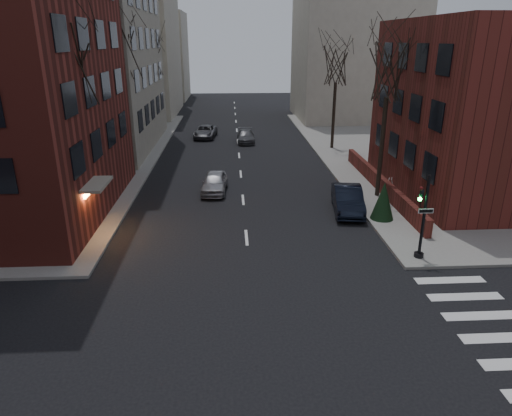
{
  "coord_description": "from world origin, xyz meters",
  "views": [
    {
      "loc": [
        -0.73,
        -9.85,
        9.77
      ],
      "look_at": [
        0.45,
        11.04,
        2.0
      ],
      "focal_mm": 32.0,
      "sensor_mm": 36.0,
      "label": 1
    }
  ],
  "objects_px": {
    "tree_left_b": "(119,51)",
    "car_lane_silver": "(215,182)",
    "streetlamp_far": "(162,93)",
    "tree_right_a": "(389,70)",
    "tree_right_b": "(337,65)",
    "sandwich_board": "(390,185)",
    "parked_sedan": "(348,199)",
    "traffic_signal": "(422,222)",
    "car_lane_gray": "(246,136)",
    "tree_left_a": "(65,67)",
    "tree_left_c": "(150,57)",
    "streetlamp_near": "(122,125)",
    "car_lane_far": "(205,132)",
    "evergreen_shrub": "(383,201)"
  },
  "relations": [
    {
      "from": "sandwich_board",
      "to": "parked_sedan",
      "type": "bearing_deg",
      "value": -116.66
    },
    {
      "from": "evergreen_shrub",
      "to": "car_lane_silver",
      "type": "bearing_deg",
      "value": 148.87
    },
    {
      "from": "streetlamp_far",
      "to": "parked_sedan",
      "type": "distance_m",
      "value": 30.33
    },
    {
      "from": "tree_left_b",
      "to": "car_lane_silver",
      "type": "bearing_deg",
      "value": -42.14
    },
    {
      "from": "traffic_signal",
      "to": "tree_right_b",
      "type": "xyz_separation_m",
      "value": [
        0.86,
        23.01,
        5.68
      ]
    },
    {
      "from": "tree_left_b",
      "to": "streetlamp_near",
      "type": "relative_size",
      "value": 1.72
    },
    {
      "from": "parked_sedan",
      "to": "car_lane_far",
      "type": "xyz_separation_m",
      "value": [
        -9.56,
        22.47,
        -0.14
      ]
    },
    {
      "from": "tree_left_c",
      "to": "car_lane_far",
      "type": "distance_m",
      "value": 9.4
    },
    {
      "from": "streetlamp_far",
      "to": "sandwich_board",
      "type": "relative_size",
      "value": 6.51
    },
    {
      "from": "car_lane_silver",
      "to": "evergreen_shrub",
      "type": "height_order",
      "value": "evergreen_shrub"
    },
    {
      "from": "tree_right_b",
      "to": "car_lane_silver",
      "type": "relative_size",
      "value": 2.3
    },
    {
      "from": "tree_right_b",
      "to": "car_lane_gray",
      "type": "relative_size",
      "value": 2.19
    },
    {
      "from": "tree_left_b",
      "to": "tree_right_b",
      "type": "height_order",
      "value": "tree_left_b"
    },
    {
      "from": "tree_left_c",
      "to": "tree_right_a",
      "type": "bearing_deg",
      "value": -51.34
    },
    {
      "from": "traffic_signal",
      "to": "tree_left_a",
      "type": "relative_size",
      "value": 0.39
    },
    {
      "from": "car_lane_far",
      "to": "tree_right_a",
      "type": "bearing_deg",
      "value": -52.62
    },
    {
      "from": "tree_right_b",
      "to": "car_lane_far",
      "type": "height_order",
      "value": "tree_right_b"
    },
    {
      "from": "car_lane_gray",
      "to": "evergreen_shrub",
      "type": "distance_m",
      "value": 22.75
    },
    {
      "from": "tree_left_c",
      "to": "parked_sedan",
      "type": "bearing_deg",
      "value": -58.49
    },
    {
      "from": "traffic_signal",
      "to": "streetlamp_far",
      "type": "bearing_deg",
      "value": 116.06
    },
    {
      "from": "car_lane_silver",
      "to": "car_lane_far",
      "type": "distance_m",
      "value": 18.34
    },
    {
      "from": "streetlamp_near",
      "to": "tree_right_b",
      "type": "bearing_deg",
      "value": 30.47
    },
    {
      "from": "traffic_signal",
      "to": "tree_left_b",
      "type": "relative_size",
      "value": 0.37
    },
    {
      "from": "tree_right_a",
      "to": "parked_sedan",
      "type": "distance_m",
      "value": 8.1
    },
    {
      "from": "tree_left_b",
      "to": "streetlamp_near",
      "type": "distance_m",
      "value": 6.18
    },
    {
      "from": "tree_left_c",
      "to": "sandwich_board",
      "type": "relative_size",
      "value": 10.08
    },
    {
      "from": "tree_right_a",
      "to": "streetlamp_far",
      "type": "relative_size",
      "value": 1.55
    },
    {
      "from": "car_lane_gray",
      "to": "traffic_signal",
      "type": "bearing_deg",
      "value": -74.52
    },
    {
      "from": "parked_sedan",
      "to": "evergreen_shrub",
      "type": "height_order",
      "value": "evergreen_shrub"
    },
    {
      "from": "traffic_signal",
      "to": "streetlamp_far",
      "type": "xyz_separation_m",
      "value": [
        -16.14,
        33.01,
        2.33
      ]
    },
    {
      "from": "sandwich_board",
      "to": "tree_left_c",
      "type": "bearing_deg",
      "value": 154.18
    },
    {
      "from": "traffic_signal",
      "to": "car_lane_gray",
      "type": "distance_m",
      "value": 27.51
    },
    {
      "from": "tree_right_a",
      "to": "sandwich_board",
      "type": "bearing_deg",
      "value": 29.44
    },
    {
      "from": "tree_left_b",
      "to": "tree_right_b",
      "type": "relative_size",
      "value": 1.18
    },
    {
      "from": "parked_sedan",
      "to": "car_lane_gray",
      "type": "xyz_separation_m",
      "value": [
        -5.4,
        20.0,
        -0.16
      ]
    },
    {
      "from": "tree_right_b",
      "to": "tree_left_c",
      "type": "bearing_deg",
      "value": 155.56
    },
    {
      "from": "tree_left_b",
      "to": "tree_right_b",
      "type": "bearing_deg",
      "value": 18.82
    },
    {
      "from": "tree_left_a",
      "to": "streetlamp_far",
      "type": "height_order",
      "value": "tree_left_a"
    },
    {
      "from": "tree_right_a",
      "to": "evergreen_shrub",
      "type": "bearing_deg",
      "value": -103.78
    },
    {
      "from": "traffic_signal",
      "to": "tree_left_c",
      "type": "xyz_separation_m",
      "value": [
        -16.74,
        31.01,
        6.12
      ]
    },
    {
      "from": "tree_right_b",
      "to": "streetlamp_near",
      "type": "xyz_separation_m",
      "value": [
        -17.0,
        -10.0,
        -3.35
      ]
    },
    {
      "from": "streetlamp_near",
      "to": "parked_sedan",
      "type": "xyz_separation_m",
      "value": [
        14.4,
        -6.47,
        -3.47
      ]
    },
    {
      "from": "streetlamp_far",
      "to": "car_lane_gray",
      "type": "bearing_deg",
      "value": -35.71
    },
    {
      "from": "tree_left_b",
      "to": "car_lane_gray",
      "type": "bearing_deg",
      "value": 44.79
    },
    {
      "from": "streetlamp_near",
      "to": "evergreen_shrub",
      "type": "relative_size",
      "value": 2.9
    },
    {
      "from": "streetlamp_near",
      "to": "sandwich_board",
      "type": "bearing_deg",
      "value": -10.81
    },
    {
      "from": "tree_right_a",
      "to": "tree_right_b",
      "type": "bearing_deg",
      "value": 90.0
    },
    {
      "from": "streetlamp_far",
      "to": "tree_right_a",
      "type": "bearing_deg",
      "value": -54.69
    },
    {
      "from": "tree_right_b",
      "to": "evergreen_shrub",
      "type": "distance_m",
      "value": 19.21
    },
    {
      "from": "tree_left_c",
      "to": "tree_right_b",
      "type": "bearing_deg",
      "value": -24.44
    }
  ]
}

